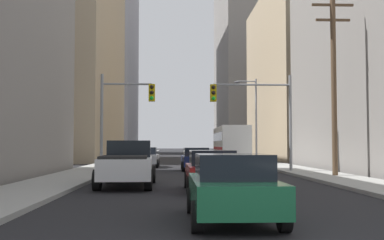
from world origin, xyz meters
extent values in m
cube|color=#9E9E99|center=(-6.61, 50.00, 0.07)|extent=(2.90, 160.00, 0.15)
cube|color=#9E9E99|center=(6.61, 50.00, 0.07)|extent=(2.90, 160.00, 0.15)
cube|color=silver|center=(4.13, 39.62, 1.95)|extent=(2.71, 11.54, 2.90)
cube|color=black|center=(2.87, 39.62, 2.47)|extent=(0.22, 10.58, 0.80)
cube|color=red|center=(2.87, 39.62, 1.37)|extent=(0.21, 10.58, 0.28)
cylinder|color=black|center=(2.96, 43.64, 0.50)|extent=(0.32, 1.00, 1.00)
cylinder|color=black|center=(5.31, 43.64, 0.50)|extent=(0.32, 1.00, 1.00)
cylinder|color=black|center=(2.96, 36.40, 0.50)|extent=(0.32, 1.00, 1.00)
cylinder|color=black|center=(5.31, 36.40, 0.50)|extent=(0.32, 1.00, 1.00)
cube|color=white|center=(-3.34, 13.67, 0.80)|extent=(2.21, 5.47, 0.80)
cube|color=black|center=(-3.34, 14.64, 1.55)|extent=(1.87, 1.87, 0.70)
cube|color=black|center=(-3.34, 12.32, 1.25)|extent=(1.85, 2.44, 0.10)
cylinder|color=black|center=(-4.30, 15.40, 0.40)|extent=(0.28, 0.80, 0.80)
cylinder|color=black|center=(-2.38, 15.40, 0.40)|extent=(0.28, 0.80, 0.80)
cylinder|color=black|center=(-4.30, 11.94, 0.40)|extent=(0.28, 0.80, 0.80)
cylinder|color=black|center=(-2.38, 11.94, 0.40)|extent=(0.28, 0.80, 0.80)
cube|color=#195938|center=(-0.13, 4.71, 0.65)|extent=(1.80, 4.20, 0.65)
cube|color=black|center=(-0.13, 4.56, 1.25)|extent=(1.58, 1.90, 0.55)
cylinder|color=black|center=(-1.00, 6.06, 0.32)|extent=(0.22, 0.64, 0.64)
cylinder|color=black|center=(0.73, 6.06, 0.32)|extent=(0.22, 0.64, 0.64)
cylinder|color=black|center=(-1.00, 3.37, 0.32)|extent=(0.22, 0.64, 0.64)
cylinder|color=black|center=(0.73, 3.37, 0.32)|extent=(0.22, 0.64, 0.64)
cube|color=maroon|center=(-0.03, 11.60, 0.65)|extent=(1.83, 4.21, 0.65)
cube|color=black|center=(-0.03, 11.45, 1.25)|extent=(1.60, 1.91, 0.55)
cylinder|color=black|center=(-0.89, 12.95, 0.32)|extent=(0.22, 0.64, 0.64)
cylinder|color=black|center=(0.84, 12.95, 0.32)|extent=(0.22, 0.64, 0.64)
cylinder|color=black|center=(-0.89, 10.26, 0.32)|extent=(0.22, 0.64, 0.64)
cylinder|color=black|center=(0.84, 10.26, 0.32)|extent=(0.22, 0.64, 0.64)
cube|color=#141E4C|center=(0.08, 25.75, 0.65)|extent=(1.92, 4.25, 0.65)
cube|color=black|center=(0.08, 25.60, 1.25)|extent=(1.64, 1.94, 0.55)
cylinder|color=black|center=(-0.78, 27.10, 0.32)|extent=(0.22, 0.64, 0.64)
cylinder|color=black|center=(0.95, 27.10, 0.32)|extent=(0.22, 0.64, 0.64)
cylinder|color=black|center=(-0.78, 24.41, 0.32)|extent=(0.22, 0.64, 0.64)
cylinder|color=black|center=(0.95, 24.41, 0.32)|extent=(0.22, 0.64, 0.64)
cube|color=#B7BABF|center=(-3.49, 30.11, 0.65)|extent=(1.88, 4.23, 0.65)
cube|color=black|center=(-3.49, 29.96, 1.25)|extent=(1.62, 1.93, 0.55)
cylinder|color=black|center=(-4.35, 31.46, 0.32)|extent=(0.22, 0.64, 0.64)
cylinder|color=black|center=(-2.62, 31.46, 0.32)|extent=(0.22, 0.64, 0.64)
cylinder|color=black|center=(-4.35, 28.77, 0.32)|extent=(0.22, 0.64, 0.64)
cylinder|color=black|center=(-2.62, 28.77, 0.32)|extent=(0.22, 0.64, 0.64)
cylinder|color=gray|center=(-5.76, 22.67, 3.00)|extent=(0.18, 0.18, 6.00)
cylinder|color=gray|center=(-4.25, 22.67, 5.40)|extent=(3.01, 0.12, 0.12)
cube|color=gold|center=(-2.74, 22.67, 4.88)|extent=(0.38, 0.30, 1.05)
sphere|color=black|center=(-2.74, 22.50, 5.21)|extent=(0.24, 0.24, 0.24)
sphere|color=black|center=(-2.74, 22.50, 4.88)|extent=(0.24, 0.24, 0.24)
sphere|color=#19D833|center=(-2.74, 22.50, 4.54)|extent=(0.24, 0.24, 0.24)
cylinder|color=gray|center=(5.76, 22.67, 3.00)|extent=(0.18, 0.18, 6.00)
cylinder|color=gray|center=(3.38, 22.67, 5.40)|extent=(4.75, 0.12, 0.12)
cube|color=gold|center=(1.01, 22.67, 4.88)|extent=(0.38, 0.30, 1.05)
sphere|color=black|center=(1.01, 22.50, 5.21)|extent=(0.24, 0.24, 0.24)
sphere|color=black|center=(1.01, 22.50, 4.88)|extent=(0.24, 0.24, 0.24)
sphere|color=#19D833|center=(1.01, 22.50, 4.54)|extent=(0.24, 0.24, 0.24)
cylinder|color=brown|center=(6.90, 18.10, 4.82)|extent=(0.28, 0.28, 9.64)
cube|color=brown|center=(6.90, 18.10, 9.04)|extent=(2.20, 0.12, 0.12)
cube|color=brown|center=(6.90, 18.10, 8.24)|extent=(1.80, 0.12, 0.12)
cylinder|color=gray|center=(5.86, 35.09, 3.75)|extent=(0.16, 0.16, 7.50)
cylinder|color=gray|center=(5.02, 35.09, 7.30)|extent=(1.67, 0.10, 0.10)
ellipsoid|color=#4C4C51|center=(4.19, 35.09, 7.20)|extent=(0.56, 0.32, 0.20)
cube|color=tan|center=(-19.14, 48.58, 11.27)|extent=(21.61, 25.17, 22.55)
cube|color=#93939E|center=(-21.13, 89.32, 22.74)|extent=(23.64, 25.28, 45.48)
cube|color=tan|center=(22.02, 49.81, 9.93)|extent=(25.50, 23.74, 19.85)
cube|color=gray|center=(16.80, 91.29, 29.12)|extent=(16.78, 29.02, 58.24)
camera|label=1|loc=(-1.48, -5.93, 1.73)|focal=44.14mm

